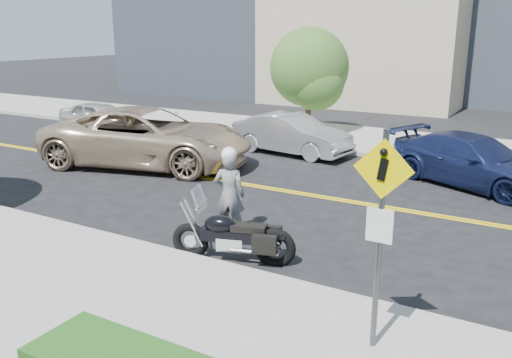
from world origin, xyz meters
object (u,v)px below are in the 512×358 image
at_px(pedestrian_sign, 380,221).
at_px(suv, 147,137).
at_px(motorcyclist, 229,192).
at_px(parked_car_silver, 292,134).
at_px(parked_car_blue, 473,161).
at_px(parked_car_white, 100,117).
at_px(motorcycle, 233,226).

height_order(pedestrian_sign, suv, pedestrian_sign).
height_order(motorcyclist, parked_car_silver, motorcyclist).
bearing_deg(parked_car_blue, parked_car_white, 111.66).
bearing_deg(parked_car_blue, parked_car_silver, 104.66).
bearing_deg(parked_car_blue, suv, 130.49).
distance_m(motorcycle, parked_car_white, 14.70).
bearing_deg(motorcyclist, parked_car_silver, -90.22).
height_order(motorcycle, parked_car_white, motorcycle).
bearing_deg(suv, motorcyclist, -139.18).
bearing_deg(parked_car_white, motorcycle, -125.04).
xyz_separation_m(motorcyclist, motorcycle, (0.80, -1.11, -0.26)).
bearing_deg(suv, parked_car_silver, -55.37).
height_order(parked_car_white, parked_car_silver, parked_car_silver).
height_order(pedestrian_sign, motorcycle, pedestrian_sign).
bearing_deg(pedestrian_sign, parked_car_blue, 91.33).
bearing_deg(motorcyclist, motorcycle, 108.53).
bearing_deg(suv, motorcycle, -142.48).
xyz_separation_m(motorcyclist, suv, (-5.61, 3.84, -0.04)).
bearing_deg(motorcycle, parked_car_silver, 92.27).
relative_size(motorcyclist, parked_car_white, 0.51).
height_order(parked_car_white, parked_car_blue, parked_car_blue).
relative_size(motorcyclist, parked_car_silver, 0.45).
relative_size(pedestrian_sign, motorcyclist, 1.54).
bearing_deg(motorcycle, suv, 124.99).
distance_m(pedestrian_sign, parked_car_blue, 9.54).
xyz_separation_m(motorcyclist, parked_car_white, (-11.26, 7.29, -0.32)).
xyz_separation_m(motorcyclist, parked_car_blue, (3.90, 6.63, -0.26)).
bearing_deg(motorcyclist, parked_car_white, -50.00).
relative_size(motorcycle, parked_car_white, 0.61).
bearing_deg(parked_car_silver, pedestrian_sign, -141.30).
distance_m(motorcycle, parked_car_silver, 9.32).
relative_size(parked_car_white, parked_car_blue, 0.78).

